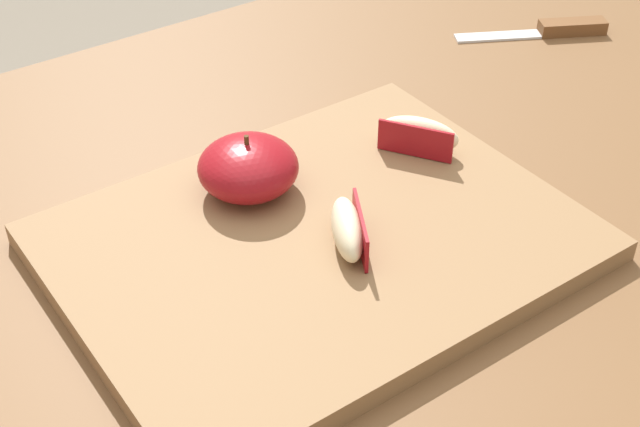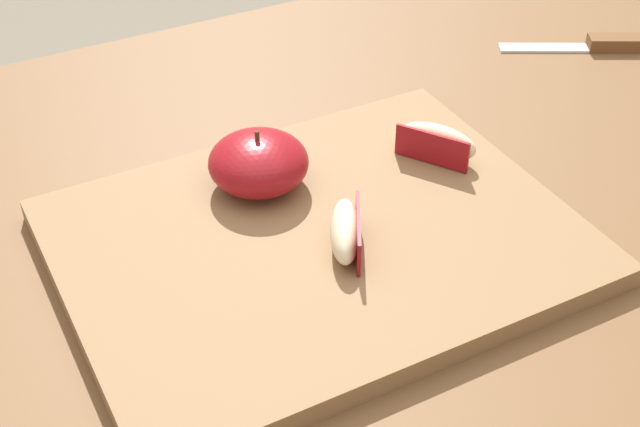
{
  "view_description": "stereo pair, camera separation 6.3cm",
  "coord_description": "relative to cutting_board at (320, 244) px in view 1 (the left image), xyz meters",
  "views": [
    {
      "loc": [
        -0.3,
        -0.41,
        1.17
      ],
      "look_at": [
        -0.01,
        -0.0,
        0.78
      ],
      "focal_mm": 50.02,
      "sensor_mm": 36.0,
      "label": 1
    },
    {
      "loc": [
        -0.24,
        -0.45,
        1.17
      ],
      "look_at": [
        -0.01,
        -0.0,
        0.78
      ],
      "focal_mm": 50.02,
      "sensor_mm": 36.0,
      "label": 2
    }
  ],
  "objects": [
    {
      "name": "apple_wedge_middle",
      "position": [
        0.13,
        0.05,
        0.02
      ],
      "size": [
        0.06,
        0.07,
        0.03
      ],
      "color": "beige",
      "rests_on": "cutting_board"
    },
    {
      "name": "apple_wedge_back",
      "position": [
        0.01,
        -0.02,
        0.02
      ],
      "size": [
        0.05,
        0.07,
        0.03
      ],
      "color": "beige",
      "rests_on": "cutting_board"
    },
    {
      "name": "cutting_board",
      "position": [
        0.0,
        0.0,
        0.0
      ],
      "size": [
        0.37,
        0.28,
        0.02
      ],
      "color": "olive",
      "rests_on": "dining_table"
    },
    {
      "name": "paring_knife",
      "position": [
        0.41,
        0.15,
        -0.0
      ],
      "size": [
        0.15,
        0.09,
        0.01
      ],
      "color": "silver",
      "rests_on": "dining_table"
    },
    {
      "name": "apple_half_skin_up",
      "position": [
        -0.01,
        0.08,
        0.03
      ],
      "size": [
        0.08,
        0.08,
        0.05
      ],
      "color": "maroon",
      "rests_on": "cutting_board"
    },
    {
      "name": "dining_table",
      "position": [
        0.01,
        0.0,
        -0.11
      ],
      "size": [
        1.33,
        0.8,
        0.75
      ],
      "color": "brown",
      "rests_on": "ground_plane"
    }
  ]
}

